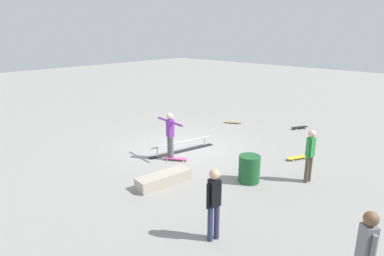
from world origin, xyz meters
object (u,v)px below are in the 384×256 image
(skate_ledge, at_px, (164,179))
(loose_skateboard_yellow, at_px, (297,157))
(bystander_grey_shirt, at_px, (365,254))
(loose_skateboard_black, at_px, (300,127))
(trash_bin, at_px, (249,169))
(grind_rail, at_px, (182,147))
(bystander_black_shirt, at_px, (214,201))
(loose_skateboard_natural, at_px, (234,122))
(bystander_green_shirt, at_px, (310,153))
(skater_main, at_px, (170,133))
(skateboard_main, at_px, (176,158))

(skate_ledge, relative_size, loose_skateboard_yellow, 2.06)
(bystander_grey_shirt, bearing_deg, loose_skateboard_black, -21.29)
(loose_skateboard_black, height_order, trash_bin, trash_bin)
(loose_skateboard_yellow, bearing_deg, skate_ledge, -178.50)
(grind_rail, height_order, bystander_black_shirt, bystander_black_shirt)
(loose_skateboard_natural, xyz_separation_m, loose_skateboard_black, (-1.31, 2.74, 0.00))
(bystander_green_shirt, distance_m, bystander_grey_shirt, 4.61)
(skater_main, distance_m, trash_bin, 3.05)
(skate_ledge, height_order, bystander_black_shirt, bystander_black_shirt)
(bystander_black_shirt, relative_size, loose_skateboard_black, 2.04)
(skate_ledge, relative_size, skateboard_main, 2.13)
(bystander_black_shirt, height_order, loose_skateboard_yellow, bystander_black_shirt)
(grind_rail, relative_size, skateboard_main, 3.47)
(skater_main, distance_m, loose_skateboard_natural, 5.43)
(grind_rail, distance_m, skate_ledge, 2.78)
(grind_rail, relative_size, loose_skateboard_black, 3.40)
(skater_main, height_order, bystander_green_shirt, skater_main)
(skateboard_main, distance_m, loose_skateboard_natural, 5.35)
(loose_skateboard_black, bearing_deg, grind_rail, -170.38)
(skateboard_main, height_order, loose_skateboard_yellow, same)
(bystander_green_shirt, height_order, loose_skateboard_natural, bystander_green_shirt)
(skate_ledge, bearing_deg, loose_skateboard_yellow, 156.22)
(skate_ledge, xyz_separation_m, loose_skateboard_black, (-8.02, 0.35, -0.09))
(grind_rail, bearing_deg, loose_skateboard_black, 174.87)
(skater_main, height_order, bystander_black_shirt, skater_main)
(skater_main, bearing_deg, trash_bin, 14.73)
(loose_skateboard_natural, relative_size, loose_skateboard_black, 0.99)
(skateboard_main, height_order, bystander_black_shirt, bystander_black_shirt)
(skater_main, bearing_deg, bystander_green_shirt, 27.64)
(skater_main, relative_size, bystander_green_shirt, 1.04)
(skateboard_main, xyz_separation_m, loose_skateboard_yellow, (-2.94, 3.03, 0.00))
(bystander_black_shirt, bearing_deg, loose_skateboard_natural, -130.70)
(skater_main, height_order, trash_bin, skater_main)
(skate_ledge, height_order, bystander_green_shirt, bystander_green_shirt)
(skate_ledge, distance_m, loose_skateboard_natural, 7.12)
(loose_skateboard_yellow, xyz_separation_m, trash_bin, (2.62, -0.27, 0.33))
(skater_main, height_order, loose_skateboard_black, skater_main)
(bystander_green_shirt, distance_m, loose_skateboard_natural, 6.57)
(grind_rail, relative_size, loose_skateboard_yellow, 3.36)
(bystander_black_shirt, xyz_separation_m, loose_skateboard_black, (-9.08, -2.38, -0.85))
(loose_skateboard_natural, bearing_deg, skateboard_main, -105.29)
(bystander_black_shirt, relative_size, loose_skateboard_yellow, 2.02)
(bystander_green_shirt, relative_size, trash_bin, 1.97)
(loose_skateboard_natural, bearing_deg, bystander_grey_shirt, -73.02)
(skateboard_main, bearing_deg, loose_skateboard_yellow, -168.25)
(bystander_grey_shirt, relative_size, trash_bin, 2.09)
(skateboard_main, relative_size, loose_skateboard_black, 0.98)
(bystander_grey_shirt, bearing_deg, grind_rail, 14.43)
(bystander_grey_shirt, height_order, loose_skateboard_black, bystander_grey_shirt)
(trash_bin, bearing_deg, loose_skateboard_black, -167.62)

